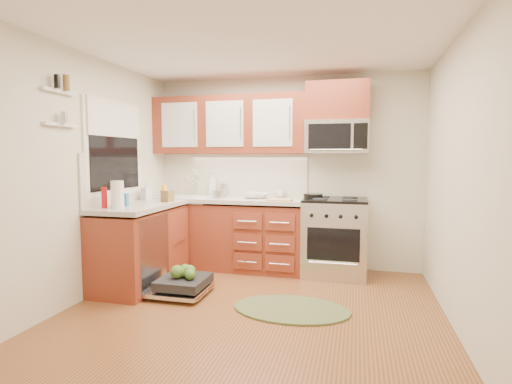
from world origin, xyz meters
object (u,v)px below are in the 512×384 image
(paper_towel_roll, at_px, (117,194))
(cup, at_px, (280,194))
(skillet, at_px, (313,196))
(microwave, at_px, (337,137))
(rug, at_px, (291,309))
(upper_cabinets, at_px, (229,125))
(bowl_a, at_px, (258,196))
(bowl_b, at_px, (252,195))
(range, at_px, (335,237))
(sink, at_px, (188,206))
(cutting_board, at_px, (280,200))
(stock_pot, at_px, (219,194))
(dishwasher, at_px, (180,285))

(paper_towel_roll, bearing_deg, cup, 46.58)
(skillet, xyz_separation_m, cup, (-0.44, 0.14, 0.00))
(microwave, xyz_separation_m, cup, (-0.72, 0.10, -0.73))
(rug, bearing_deg, upper_cabinets, 127.26)
(microwave, bearing_deg, bowl_a, -175.76)
(bowl_b, bearing_deg, range, -0.60)
(rug, relative_size, paper_towel_roll, 3.91)
(sink, height_order, skillet, skillet)
(bowl_a, bearing_deg, range, -2.76)
(rug, bearing_deg, microwave, 76.60)
(rug, distance_m, cutting_board, 1.46)
(rug, height_order, bowl_a, bowl_a)
(bowl_a, relative_size, cup, 2.19)
(bowl_a, bearing_deg, sink, -176.54)
(upper_cabinets, relative_size, stock_pot, 11.52)
(stock_pot, distance_m, cup, 0.81)
(range, xyz_separation_m, sink, (-1.93, -0.01, 0.33))
(range, bearing_deg, skillet, 164.22)
(skillet, height_order, cup, cup)
(stock_pot, bearing_deg, cup, 24.19)
(rug, distance_m, skillet, 1.66)
(bowl_a, bearing_deg, microwave, 4.24)
(range, height_order, bowl_b, bowl_b)
(range, height_order, microwave, microwave)
(bowl_a, distance_m, bowl_b, 0.08)
(skillet, bearing_deg, dishwasher, -136.18)
(rug, xyz_separation_m, cutting_board, (-0.32, 1.08, 0.93))
(rug, height_order, skillet, skillet)
(bowl_b, relative_size, cup, 1.98)
(skillet, distance_m, bowl_a, 0.70)
(stock_pot, bearing_deg, rug, -45.65)
(paper_towel_roll, bearing_deg, microwave, 33.26)
(sink, distance_m, cup, 1.24)
(dishwasher, relative_size, bowl_b, 2.85)
(upper_cabinets, bearing_deg, bowl_b, -20.84)
(upper_cabinets, bearing_deg, cutting_board, -23.71)
(skillet, xyz_separation_m, paper_towel_roll, (-1.87, -1.37, 0.09))
(sink, height_order, cutting_board, cutting_board)
(range, xyz_separation_m, skillet, (-0.28, 0.08, 0.50))
(stock_pot, xyz_separation_m, bowl_a, (0.48, 0.16, -0.02))
(upper_cabinets, height_order, cup, upper_cabinets)
(skillet, distance_m, cutting_board, 0.46)
(upper_cabinets, height_order, stock_pot, upper_cabinets)
(microwave, distance_m, cutting_board, 1.05)
(range, bearing_deg, microwave, 90.00)
(dishwasher, distance_m, cup, 1.80)
(bowl_a, xyz_separation_m, bowl_b, (-0.07, -0.04, 0.00))
(upper_cabinets, distance_m, rug, 2.57)
(sink, bearing_deg, cutting_board, -7.79)
(microwave, xyz_separation_m, paper_towel_roll, (-2.15, -1.41, -0.63))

